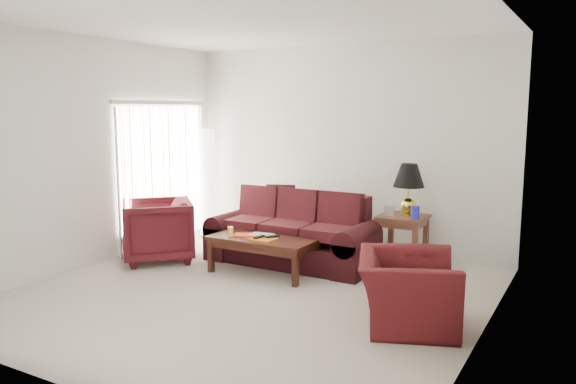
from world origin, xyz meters
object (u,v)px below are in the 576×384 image
object	(u,v)px
armchair_right	(407,290)
coffee_table	(263,255)
end_table	(402,240)
armchair_left	(157,230)
sofa	(291,230)
floor_lamp	(208,183)

from	to	relation	value
armchair_right	coffee_table	distance (m)	2.24
end_table	armchair_left	bearing A→B (deg)	-153.16
end_table	armchair_right	bearing A→B (deg)	-70.76
sofa	armchair_left	size ratio (longest dim) A/B	2.43
end_table	coffee_table	size ratio (longest dim) A/B	0.49
end_table	floor_lamp	xyz separation A→B (m)	(-3.26, 0.01, 0.56)
armchair_left	armchair_right	xyz separation A→B (m)	(3.69, -0.56, -0.08)
end_table	armchair_left	world-z (taller)	armchair_left
floor_lamp	armchair_left	xyz separation A→B (m)	(0.29, -1.51, -0.46)
floor_lamp	armchair_left	bearing A→B (deg)	-79.30
coffee_table	armchair_right	bearing A→B (deg)	-14.91
sofa	end_table	xyz separation A→B (m)	(1.31, 0.72, -0.13)
armchair_left	coffee_table	distance (m)	1.61
sofa	floor_lamp	xyz separation A→B (m)	(-1.95, 0.73, 0.42)
floor_lamp	coffee_table	distance (m)	2.38
sofa	armchair_right	bearing A→B (deg)	-34.79
floor_lamp	coffee_table	world-z (taller)	floor_lamp
armchair_right	coffee_table	size ratio (longest dim) A/B	0.78
end_table	coffee_table	bearing A→B (deg)	-136.75
sofa	coffee_table	xyz separation A→B (m)	(-0.07, -0.58, -0.23)
floor_lamp	armchair_right	bearing A→B (deg)	-27.56
sofa	armchair_right	world-z (taller)	sofa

